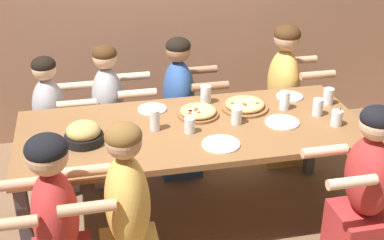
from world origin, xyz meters
name	(u,v)px	position (x,y,z in m)	size (l,w,h in m)	color
ground_plane	(192,220)	(0.00, 0.00, 0.00)	(18.00, 18.00, 0.00)	brown
dining_table	(192,137)	(0.00, 0.00, 0.68)	(2.26, 0.96, 0.75)	brown
pizza_board_main	(198,112)	(0.08, 0.15, 0.78)	(0.28, 0.28, 0.05)	brown
pizza_board_second	(245,106)	(0.42, 0.19, 0.78)	(0.33, 0.33, 0.05)	brown
skillet_bowl	(84,134)	(-0.69, -0.07, 0.81)	(0.35, 0.24, 0.14)	black
empty_plate_a	(290,96)	(0.80, 0.31, 0.76)	(0.19, 0.19, 0.02)	white
empty_plate_b	(221,144)	(0.12, -0.28, 0.76)	(0.24, 0.24, 0.02)	white
empty_plate_c	(152,109)	(-0.22, 0.31, 0.76)	(0.20, 0.20, 0.02)	white
empty_plate_d	(282,122)	(0.60, -0.07, 0.76)	(0.23, 0.23, 0.02)	white
cocktail_glass_blue	(337,119)	(0.93, -0.18, 0.80)	(0.07, 0.07, 0.13)	silver
drinking_glass_a	(155,121)	(-0.24, 0.01, 0.81)	(0.07, 0.07, 0.14)	silver
drinking_glass_b	(190,126)	(-0.03, -0.07, 0.80)	(0.07, 0.07, 0.10)	silver
drinking_glass_c	(206,96)	(0.18, 0.35, 0.81)	(0.08, 0.08, 0.13)	silver
drinking_glass_d	(237,117)	(0.30, -0.01, 0.80)	(0.07, 0.07, 0.11)	silver
drinking_glass_e	(285,100)	(0.69, 0.13, 0.82)	(0.07, 0.07, 0.13)	silver
drinking_glass_f	(328,97)	(1.02, 0.14, 0.81)	(0.07, 0.07, 0.12)	silver
drinking_glass_g	(318,108)	(0.87, -0.01, 0.81)	(0.07, 0.07, 0.12)	silver
diner_far_right	(282,100)	(0.91, 0.70, 0.55)	(0.51, 0.40, 1.18)	gold
diner_near_right	(364,200)	(0.89, -0.70, 0.52)	(0.51, 0.40, 1.13)	#B22D2D
diner_near_midleft	(129,229)	(-0.50, -0.70, 0.54)	(0.51, 0.40, 1.18)	gold
diner_near_left	(58,238)	(-0.88, -0.70, 0.54)	(0.51, 0.40, 1.15)	#B22D2D
diner_far_center	(179,113)	(0.05, 0.70, 0.52)	(0.51, 0.40, 1.14)	#2D5193
diner_far_midleft	(110,121)	(-0.50, 0.70, 0.50)	(0.51, 0.40, 1.12)	#99999E
diner_far_left	(52,130)	(-0.93, 0.70, 0.48)	(0.51, 0.40, 1.06)	#99999E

